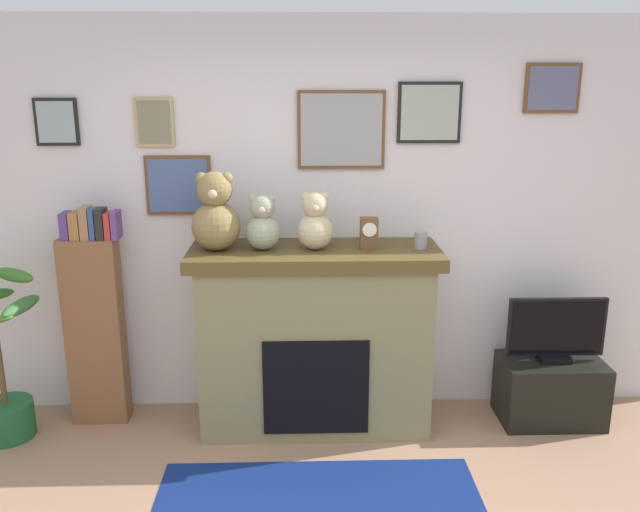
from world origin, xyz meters
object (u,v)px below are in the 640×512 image
(fireplace, at_px, (315,337))
(candle_jar, at_px, (420,240))
(potted_plant, at_px, (1,376))
(teddy_bear_cream, at_px, (263,225))
(bookshelf, at_px, (95,322))
(teddy_bear_brown, at_px, (216,215))
(mantel_clock, at_px, (369,233))
(television, at_px, (556,331))
(tv_stand, at_px, (550,390))
(teddy_bear_grey, at_px, (315,223))

(fireplace, height_order, candle_jar, candle_jar)
(potted_plant, xyz_separation_m, teddy_bear_cream, (1.64, 0.11, 0.93))
(bookshelf, xyz_separation_m, teddy_bear_brown, (0.82, -0.10, 0.72))
(mantel_clock, bearing_deg, television, -0.08)
(candle_jar, xyz_separation_m, teddy_bear_cream, (-0.97, -0.00, 0.10))
(bookshelf, bearing_deg, teddy_bear_cream, -5.13)
(bookshelf, height_order, potted_plant, bookshelf)
(potted_plant, xyz_separation_m, tv_stand, (3.52, 0.10, -0.21))
(teddy_bear_cream, bearing_deg, teddy_bear_brown, -179.96)
(potted_plant, distance_m, mantel_clock, 2.46)
(fireplace, distance_m, mantel_clock, 0.77)
(potted_plant, distance_m, television, 3.53)
(fireplace, xyz_separation_m, teddy_bear_cream, (-0.32, -0.02, 0.75))
(tv_stand, xyz_separation_m, teddy_bear_cream, (-1.88, 0.00, 1.14))
(tv_stand, bearing_deg, bookshelf, 178.08)
(television, xyz_separation_m, teddy_bear_cream, (-1.88, 0.00, 0.71))
(bookshelf, height_order, teddy_bear_cream, teddy_bear_cream)
(fireplace, relative_size, mantel_clock, 7.97)
(bookshelf, xyz_separation_m, candle_jar, (2.07, -0.10, 0.55))
(candle_jar, bearing_deg, fireplace, 178.45)
(bookshelf, distance_m, teddy_bear_cream, 1.29)
(tv_stand, height_order, candle_jar, candle_jar)
(potted_plant, bearing_deg, candle_jar, 2.33)
(bookshelf, relative_size, teddy_bear_grey, 4.03)
(tv_stand, height_order, mantel_clock, mantel_clock)
(potted_plant, xyz_separation_m, television, (3.52, 0.10, 0.22))
(fireplace, bearing_deg, teddy_bear_brown, -178.25)
(candle_jar, relative_size, teddy_bear_brown, 0.22)
(fireplace, xyz_separation_m, tv_stand, (1.56, -0.02, -0.39))
(bookshelf, relative_size, teddy_bear_brown, 3.00)
(potted_plant, distance_m, tv_stand, 3.53)
(mantel_clock, relative_size, teddy_bear_cream, 0.56)
(bookshelf, height_order, candle_jar, bookshelf)
(candle_jar, relative_size, mantel_clock, 0.54)
(teddy_bear_brown, bearing_deg, teddy_bear_cream, 0.04)
(tv_stand, xyz_separation_m, television, (0.00, -0.00, 0.42))
(fireplace, height_order, teddy_bear_cream, teddy_bear_cream)
(television, relative_size, candle_jar, 5.99)
(tv_stand, height_order, teddy_bear_cream, teddy_bear_cream)
(fireplace, relative_size, teddy_bear_grey, 4.33)
(tv_stand, relative_size, television, 1.04)
(fireplace, bearing_deg, teddy_bear_grey, -81.85)
(tv_stand, relative_size, teddy_bear_cream, 1.90)
(teddy_bear_brown, height_order, teddy_bear_cream, teddy_bear_brown)
(bookshelf, relative_size, television, 2.28)
(mantel_clock, bearing_deg, candle_jar, 0.20)
(tv_stand, bearing_deg, candle_jar, 179.91)
(potted_plant, bearing_deg, bookshelf, 20.74)
(potted_plant, relative_size, teddy_bear_brown, 2.22)
(fireplace, xyz_separation_m, television, (1.56, -0.02, 0.03))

